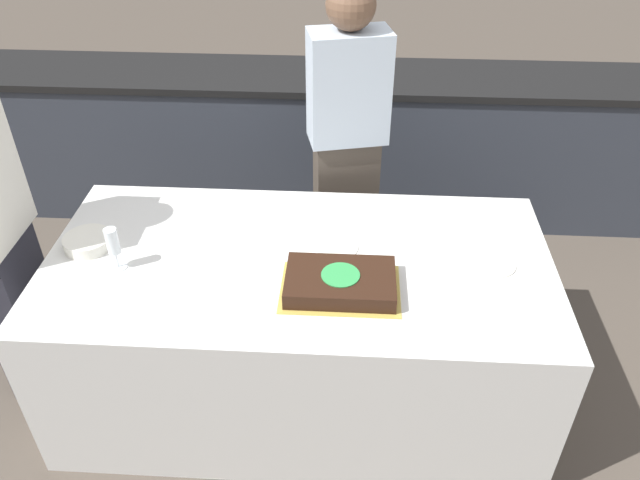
{
  "coord_description": "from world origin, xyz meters",
  "views": [
    {
      "loc": [
        0.2,
        -1.96,
        2.32
      ],
      "look_at": [
        0.09,
        0.0,
        0.87
      ],
      "focal_mm": 35.0,
      "sensor_mm": 36.0,
      "label": 1
    }
  ],
  "objects": [
    {
      "name": "ground_plane",
      "position": [
        0.0,
        0.0,
        0.0
      ],
      "size": [
        14.0,
        14.0,
        0.0
      ],
      "primitive_type": "plane",
      "color": "brown"
    },
    {
      "name": "person_cutting_cake",
      "position": [
        0.17,
        0.73,
        0.88
      ],
      "size": [
        0.4,
        0.28,
        1.67
      ],
      "rotation": [
        0.0,
        0.0,
        -2.91
      ],
      "color": "#4C4238",
      "rests_on": "ground_plane"
    },
    {
      "name": "dining_table",
      "position": [
        0.0,
        0.0,
        0.38
      ],
      "size": [
        2.04,
        1.02,
        0.77
      ],
      "color": "silver",
      "rests_on": "ground_plane"
    },
    {
      "name": "wine_glass",
      "position": [
        -0.71,
        -0.09,
        0.89
      ],
      "size": [
        0.07,
        0.07,
        0.18
      ],
      "color": "white",
      "rests_on": "dining_table"
    },
    {
      "name": "side_plate_near_cake",
      "position": [
        0.15,
        0.09,
        0.77
      ],
      "size": [
        0.18,
        0.18,
        0.0
      ],
      "color": "white",
      "rests_on": "dining_table"
    },
    {
      "name": "side_plate_right_edge",
      "position": [
        0.78,
        0.01,
        0.77
      ],
      "size": [
        0.18,
        0.18,
        0.0
      ],
      "color": "white",
      "rests_on": "dining_table"
    },
    {
      "name": "cake",
      "position": [
        0.17,
        -0.17,
        0.8
      ],
      "size": [
        0.45,
        0.3,
        0.07
      ],
      "color": "gold",
      "rests_on": "dining_table"
    },
    {
      "name": "back_counter",
      "position": [
        0.0,
        1.59,
        0.46
      ],
      "size": [
        4.4,
        0.58,
        0.92
      ],
      "color": "#333842",
      "rests_on": "ground_plane"
    },
    {
      "name": "plate_stack",
      "position": [
        -0.87,
        0.03,
        0.79
      ],
      "size": [
        0.19,
        0.19,
        0.05
      ],
      "color": "white",
      "rests_on": "dining_table"
    }
  ]
}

